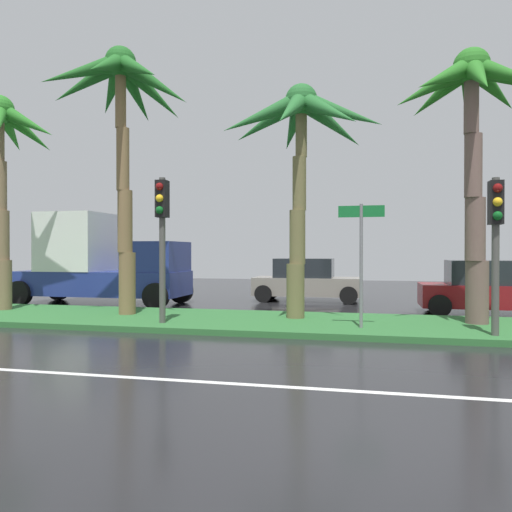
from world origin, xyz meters
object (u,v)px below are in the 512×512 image
Objects in this scene: palm_tree_far_left at (0,138)px; palm_tree_centre at (472,109)px; palm_tree_mid_left at (121,100)px; palm_tree_centre_left at (301,132)px; street_name_sign at (361,248)px; traffic_signal_median_left at (162,223)px; car_in_traffic_second at (489,289)px; box_truck_lead at (101,263)px; car_in_traffic_leading at (307,281)px; traffic_signal_median_right at (496,227)px.

palm_tree_centre is at bearing -0.73° from palm_tree_far_left.
palm_tree_mid_left is 1.20× the size of palm_tree_centre_left.
street_name_sign is (-2.74, -1.25, -3.53)m from palm_tree_centre.
palm_tree_mid_left is 2.08× the size of traffic_signal_median_left.
box_truck_lead is at bearing 179.49° from car_in_traffic_second.
traffic_signal_median_right is at bearing -57.70° from car_in_traffic_leading.
palm_tree_far_left reaches higher than car_in_traffic_leading.
street_name_sign is (5.05, 0.30, -0.66)m from traffic_signal_median_left.
palm_tree_centre_left reaches higher than box_truck_lead.
palm_tree_mid_left is 9.68m from palm_tree_centre.
palm_tree_centre_left is at bearing 29.45° from traffic_signal_median_left.
street_name_sign is at bearing -43.59° from palm_tree_centre_left.
car_in_traffic_second is (10.80, 3.58, -5.63)m from palm_tree_mid_left.
car_in_traffic_leading is (9.11, 6.24, -4.81)m from palm_tree_far_left.
street_name_sign reaches higher than car_in_traffic_second.
palm_tree_centre_left is at bearing 1.01° from palm_tree_far_left.
car_in_traffic_leading is at bearing 21.28° from box_truck_lead.
palm_tree_centre reaches higher than car_in_traffic_second.
palm_tree_centre is 8.44m from traffic_signal_median_left.
palm_tree_far_left is 1.98× the size of traffic_signal_median_right.
street_name_sign reaches higher than car_in_traffic_leading.
palm_tree_centre reaches higher than palm_tree_far_left.
palm_tree_centre_left is 4.66m from traffic_signal_median_left.
car_in_traffic_leading is at bearing 54.94° from palm_tree_mid_left.
palm_tree_far_left is 1.05× the size of palm_tree_centre_left.
palm_tree_far_left is 2.29× the size of street_name_sign.
palm_tree_far_left is at bearing 172.82° from street_name_sign.
box_truck_lead is at bearing 132.93° from traffic_signal_median_left.
palm_tree_far_left is 1.82× the size of traffic_signal_median_left.
street_name_sign is 10.86m from box_truck_lead.
palm_tree_centre is at bearing -15.69° from box_truck_lead.
box_truck_lead is 8.06m from car_in_traffic_leading.
traffic_signal_median_left is at bearing -109.23° from car_in_traffic_leading.
car_in_traffic_second is at bearing 78.97° from traffic_signal_median_right.
palm_tree_far_left is 12.04m from car_in_traffic_leading.
palm_tree_far_left is at bearing 164.73° from traffic_signal_median_left.
palm_tree_far_left is at bearing -116.06° from box_truck_lead.
palm_tree_centre_left is at bearing -151.47° from car_in_traffic_second.
street_name_sign is at bearing -130.05° from car_in_traffic_second.
traffic_signal_median_left is 0.59× the size of box_truck_lead.
palm_tree_centre_left is (9.69, 0.17, -0.29)m from palm_tree_far_left.
traffic_signal_median_right is at bearing -9.03° from palm_tree_mid_left.
palm_tree_centre_left is at bearing -21.37° from box_truck_lead.
palm_tree_mid_left is 10.67m from traffic_signal_median_right.
traffic_signal_median_left is (1.86, -1.36, -3.71)m from palm_tree_mid_left.
palm_tree_centre is at bearing 95.18° from traffic_signal_median_right.
traffic_signal_median_left is at bearing -15.27° from palm_tree_far_left.
palm_tree_far_left reaches higher than palm_tree_centre_left.
car_in_traffic_leading is (2.78, 7.97, -1.92)m from traffic_signal_median_left.
palm_tree_centre is 2.33× the size of street_name_sign.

